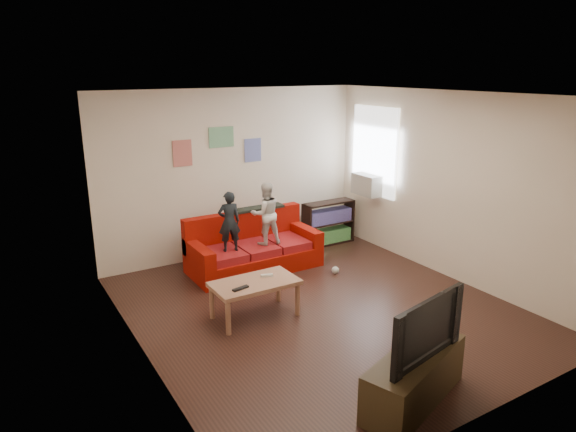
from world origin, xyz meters
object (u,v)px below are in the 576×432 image
sofa (252,250)px  child_a (229,222)px  tv_stand (414,378)px  television (419,326)px  child_b (266,214)px  file_box (305,255)px  coffee_table (255,286)px  bookshelf (328,225)px

sofa → child_a: bearing=-159.6°
sofa → tv_stand: 3.74m
television → child_a: bearing=81.4°
child_b → sofa: bearing=-41.2°
child_b → file_box: 0.98m
coffee_table → bookshelf: (2.40, 1.80, -0.07)m
child_a → coffee_table: child_a is taller
coffee_table → television: 2.34m
child_b → television: child_b is taller
sofa → child_b: (0.15, -0.17, 0.60)m
coffee_table → bookshelf: size_ratio=1.11×
child_a → bookshelf: size_ratio=0.94×
sofa → coffee_table: (-0.73, -1.47, 0.11)m
file_box → coffee_table: bearing=-142.5°
sofa → file_box: 0.85m
file_box → child_b: bearing=166.1°
sofa → television: 3.77m
coffee_table → tv_stand: tv_stand is taller
bookshelf → television: bearing=-115.3°
television → file_box: bearing=61.5°
child_b → tv_stand: child_b is taller
sofa → file_box: sofa is taller
child_a → television: bearing=106.0°
child_a → child_b: size_ratio=0.94×
child_b → coffee_table: 1.65m
child_a → file_box: size_ratio=2.07×
child_a → tv_stand: 3.63m
sofa → bookshelf: bearing=11.0°
coffee_table → file_box: coffee_table is taller
child_b → file_box: (0.62, -0.15, -0.74)m
television → tv_stand: bearing=0.0°
sofa → tv_stand: bearing=-93.9°
tv_stand → coffee_table: bearing=82.8°
sofa → coffee_table: 1.65m
child_a → coffee_table: bearing=90.7°
bookshelf → tv_stand: (-1.92, -4.06, -0.10)m
file_box → television: 3.62m
coffee_table → television: size_ratio=1.02×
sofa → television: bearing=-93.9°
tv_stand → bookshelf: bearing=45.6°
child_b → coffee_table: bearing=63.5°
child_a → bookshelf: child_a is taller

